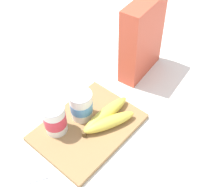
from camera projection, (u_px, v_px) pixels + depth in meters
ground_plane at (88, 129)px, 0.84m from camera, size 2.40×2.40×0.00m
cutting_board at (88, 127)px, 0.83m from camera, size 0.30×0.22×0.01m
cereal_box at (142, 39)px, 0.92m from camera, size 0.19×0.08×0.27m
yogurt_cup_front at (55, 119)px, 0.78m from camera, size 0.07×0.07×0.10m
yogurt_cup_back at (81, 105)px, 0.82m from camera, size 0.07×0.07×0.09m
banana_bunch at (107, 118)px, 0.82m from camera, size 0.18×0.10×0.04m
spoon at (12, 186)px, 0.71m from camera, size 0.12×0.08×0.01m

